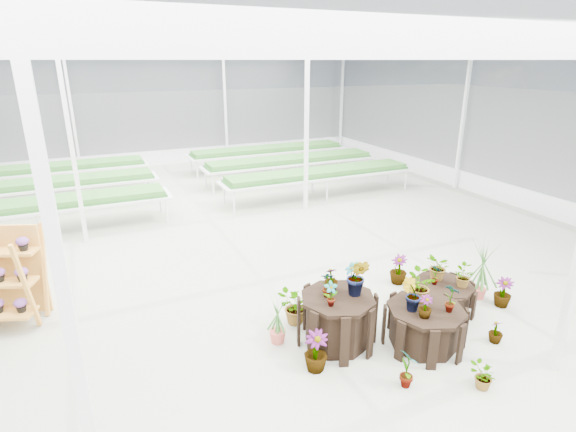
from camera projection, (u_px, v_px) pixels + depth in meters
name	position (u px, v px, depth m)	size (l,w,h in m)	color
ground_plane	(259.00, 288.00, 8.73)	(24.00, 24.00, 0.00)	gray
greenhouse_shell	(257.00, 176.00, 7.99)	(18.00, 24.00, 4.50)	white
steel_frame	(257.00, 176.00, 7.99)	(18.00, 24.00, 4.50)	silver
nursery_benches	(181.00, 181.00, 14.78)	(16.00, 7.00, 0.84)	silver
plinth_tall	(337.00, 320.00, 6.92)	(1.19, 1.19, 0.81)	black
plinth_mid	(424.00, 326.00, 6.90)	(1.22, 1.22, 0.64)	black
plinth_low	(442.00, 297.00, 7.92)	(1.09, 1.09, 0.49)	black
nursery_plants	(395.00, 294.00, 7.39)	(4.50, 3.40, 1.43)	#316527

